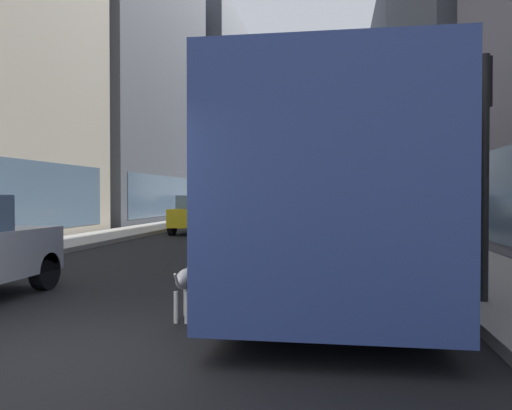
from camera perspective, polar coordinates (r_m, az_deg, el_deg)
The scene contains 14 objects.
ground_plane at distance 39.58m, azimuth 4.70°, elevation -1.28°, with size 120.00×120.00×0.00m, color black.
sidewalk_left at distance 40.39m, azimuth -3.39°, elevation -1.13°, with size 2.40×110.00×0.15m, color #ADA89E.
sidewalk_right at distance 39.58m, azimuth 12.96°, elevation -1.20°, with size 2.40×110.00×0.15m, color #9E9991.
building_left_mid at distance 36.56m, azimuth -16.64°, elevation 20.65°, with size 9.28×16.24×27.82m.
building_left_far at distance 53.87m, azimuth -7.25°, elevation 9.59°, with size 10.92×19.73×19.25m.
building_right_far at distance 50.49m, azimuth 19.38°, elevation 10.67°, with size 10.48×19.13×20.21m.
transit_bus at distance 10.25m, azimuth 8.50°, elevation 1.99°, with size 2.78×11.53×3.05m.
car_blue_hatchback at distance 48.29m, azimuth 4.03°, elevation 0.12°, with size 1.94×4.68×1.62m.
car_black_suv at distance 48.79m, azimuth 8.78°, elevation 0.11°, with size 1.89×4.14×1.62m.
car_grey_wagon at distance 30.79m, azimuth 8.74°, elevation -0.43°, with size 1.77×4.13×1.62m.
car_yellow_taxi at distance 22.17m, azimuth -5.95°, elevation -0.98°, with size 1.92×4.30×1.62m.
box_truck at distance 37.52m, azimuth 8.76°, elevation 1.13°, with size 2.30×7.50×3.05m.
dalmatian_dog at distance 6.78m, azimuth -7.69°, elevation -8.25°, with size 0.22×0.96×0.72m.
traffic_light_near at distance 7.80m, azimuth 24.13°, elevation 7.06°, with size 0.24×0.41×3.40m.
Camera 1 is at (2.86, -4.44, 1.61)m, focal length 35.64 mm.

